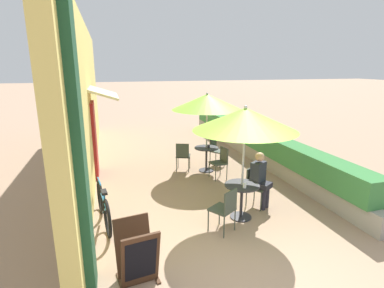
{
  "coord_description": "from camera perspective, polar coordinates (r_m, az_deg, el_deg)",
  "views": [
    {
      "loc": [
        -2.01,
        -3.24,
        3.04
      ],
      "look_at": [
        0.15,
        4.29,
        1.0
      ],
      "focal_mm": 28.0,
      "sensor_mm": 36.0,
      "label": 1
    }
  ],
  "objects": [
    {
      "name": "ground_plane",
      "position": [
        4.88,
        13.5,
        -24.44
      ],
      "size": [
        120.0,
        120.0,
        0.0
      ],
      "primitive_type": "plane",
      "color": "#9E7F66"
    },
    {
      "name": "cafe_facade_wall",
      "position": [
        9.12,
        -19.42,
        7.78
      ],
      "size": [
        0.98,
        11.89,
        4.2
      ],
      "color": "#E0CC6B",
      "rests_on": "ground_plane"
    },
    {
      "name": "planter_hedge",
      "position": [
        10.56,
        11.32,
        0.58
      ],
      "size": [
        0.6,
        10.89,
        1.01
      ],
      "color": "gray",
      "rests_on": "ground_plane"
    },
    {
      "name": "patio_table_near",
      "position": [
        6.26,
        9.43,
        -9.55
      ],
      "size": [
        0.71,
        0.71,
        0.72
      ],
      "color": "#28282D",
      "rests_on": "ground_plane"
    },
    {
      "name": "patio_umbrella_near",
      "position": [
        5.81,
        10.07,
        4.65
      ],
      "size": [
        2.02,
        2.02,
        2.33
      ],
      "color": "#B7B7BC",
      "rests_on": "ground_plane"
    },
    {
      "name": "cafe_chair_near_left",
      "position": [
        5.68,
        6.38,
        -11.86
      ],
      "size": [
        0.55,
        0.55,
        0.87
      ],
      "rotation": [
        0.0,
        0.0,
        6.87
      ],
      "color": "#384238",
      "rests_on": "ground_plane"
    },
    {
      "name": "cafe_chair_near_right",
      "position": [
        6.85,
        11.94,
        -7.37
      ],
      "size": [
        0.55,
        0.55,
        0.87
      ],
      "rotation": [
        0.0,
        0.0,
        10.01
      ],
      "color": "#384238",
      "rests_on": "ground_plane"
    },
    {
      "name": "seated_patron_near_right",
      "position": [
        6.74,
        12.85,
        -6.24
      ],
      "size": [
        0.49,
        0.51,
        1.25
      ],
      "rotation": [
        0.0,
        0.0,
        10.01
      ],
      "color": "#23232D",
      "rests_on": "ground_plane"
    },
    {
      "name": "coffee_cup_near",
      "position": [
        6.02,
        9.99,
        -7.81
      ],
      "size": [
        0.07,
        0.07,
        0.09
      ],
      "color": "white",
      "rests_on": "patio_table_near"
    },
    {
      "name": "patio_table_mid",
      "position": [
        8.88,
        2.76,
        -2.05
      ],
      "size": [
        0.71,
        0.71,
        0.72
      ],
      "color": "#28282D",
      "rests_on": "ground_plane"
    },
    {
      "name": "patio_umbrella_mid",
      "position": [
        8.56,
        2.88,
        8.0
      ],
      "size": [
        2.02,
        2.02,
        2.33
      ],
      "color": "#B7B7BC",
      "rests_on": "ground_plane"
    },
    {
      "name": "cafe_chair_mid_left",
      "position": [
        8.85,
        -1.75,
        -1.99
      ],
      "size": [
        0.52,
        0.52,
        0.87
      ],
      "rotation": [
        0.0,
        0.0,
        5.92
      ],
      "color": "#384238",
      "rests_on": "ground_plane"
    },
    {
      "name": "cafe_chair_mid_right",
      "position": [
        8.33,
        5.47,
        -3.11
      ],
      "size": [
        0.46,
        0.46,
        0.87
      ],
      "rotation": [
        0.0,
        0.0,
        8.02
      ],
      "color": "#384238",
      "rests_on": "ground_plane"
    },
    {
      "name": "cafe_chair_mid_back",
      "position": [
        9.48,
        4.59,
        -0.89
      ],
      "size": [
        0.56,
        0.56,
        0.87
      ],
      "rotation": [
        0.0,
        0.0,
        10.11
      ],
      "color": "#384238",
      "rests_on": "ground_plane"
    },
    {
      "name": "coffee_cup_mid",
      "position": [
        8.78,
        3.19,
        -0.43
      ],
      "size": [
        0.07,
        0.07,
        0.09
      ],
      "color": "#232328",
      "rests_on": "patio_table_mid"
    },
    {
      "name": "bicycle_leaning",
      "position": [
        6.25,
        -16.49,
        -11.33
      ],
      "size": [
        0.29,
        1.71,
        0.81
      ],
      "rotation": [
        0.0,
        0.0,
        0.14
      ],
      "color": "black",
      "rests_on": "ground_plane"
    },
    {
      "name": "menu_board",
      "position": [
        4.65,
        -10.48,
        -19.78
      ],
      "size": [
        0.63,
        0.71,
        0.88
      ],
      "rotation": [
        0.0,
        0.0,
        0.16
      ],
      "color": "#422819",
      "rests_on": "ground_plane"
    }
  ]
}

